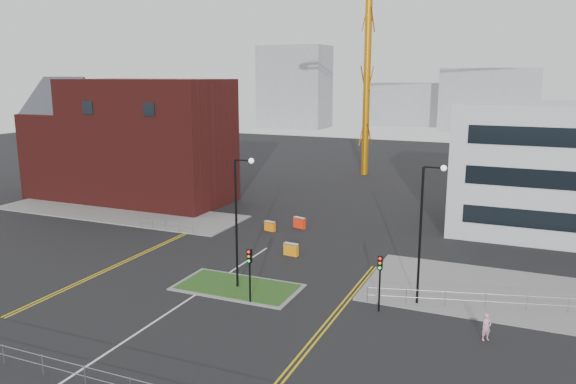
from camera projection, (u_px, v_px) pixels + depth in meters
ground at (142, 330)px, 32.55m from camera, size 200.00×200.00×0.00m
pavement_left at (118, 212)px, 60.02m from camera, size 28.00×8.00×0.12m
pavement_right at (551, 300)px, 36.69m from camera, size 24.00×10.00×0.12m
island_kerb at (238, 287)px, 38.98m from camera, size 8.60×4.60×0.08m
grass_island at (238, 287)px, 38.97m from camera, size 8.00×4.00×0.12m
brick_building at (128, 142)px, 65.16m from camera, size 24.20×10.07×14.24m
streetlamp_island at (239, 213)px, 37.78m from camera, size 1.46×0.36×9.18m
streetlamp_right_near at (424, 224)px, 34.97m from camera, size 1.46×0.36×9.18m
traffic_light_island at (250, 265)px, 35.87m from camera, size 0.28×0.33×3.65m
traffic_light_right at (380, 272)px, 34.59m from camera, size 0.28×0.33×3.65m
railing_front at (63, 366)px, 26.99m from camera, size 24.05×0.05×1.10m
railing_left at (166, 224)px, 52.82m from camera, size 6.05×0.05×1.10m
railing_right at (527, 300)px, 34.86m from camera, size 19.05×5.05×1.10m
centre_line at (162, 317)px, 34.35m from camera, size 0.15×30.00×0.01m
yellow_left_a at (128, 259)px, 45.01m from camera, size 0.12×24.00×0.01m
yellow_left_b at (131, 259)px, 44.89m from camera, size 0.12×24.00×0.01m
yellow_right_a at (330, 317)px, 34.30m from camera, size 0.12×20.00×0.01m
yellow_right_b at (335, 318)px, 34.19m from camera, size 0.12×20.00×0.01m
skyline_a at (295, 87)px, 153.62m from camera, size 18.00×12.00×22.00m
skyline_b at (489, 100)px, 144.03m from camera, size 24.00×12.00×16.00m
skyline_d at (425, 104)px, 160.36m from camera, size 30.00×12.00×12.00m
pedestrian at (487, 327)px, 31.18m from camera, size 0.68×0.64×1.55m
barrier_left at (270, 226)px, 53.00m from camera, size 1.17×0.63×0.93m
barrier_mid at (300, 222)px, 53.96m from camera, size 1.32×0.82×1.06m
barrier_right at (291, 249)px, 45.81m from camera, size 1.27×0.55×1.03m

